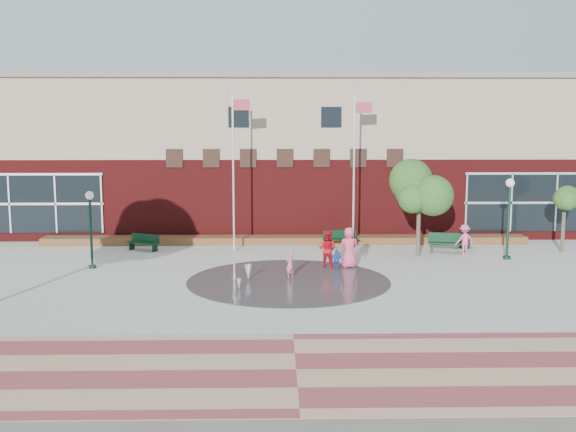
{
  "coord_description": "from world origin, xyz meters",
  "views": [
    {
      "loc": [
        -0.56,
        -24.18,
        6.57
      ],
      "look_at": [
        0.0,
        4.0,
        2.6
      ],
      "focal_mm": 42.0,
      "sensor_mm": 36.0,
      "label": 1
    }
  ],
  "objects_px": {
    "flagpole_right": "(355,162)",
    "bench_left": "(143,246)",
    "child_splash": "(290,265)",
    "flagpole_left": "(234,163)",
    "trash_can": "(465,239)"
  },
  "relations": [
    {
      "from": "bench_left",
      "to": "child_splash",
      "type": "relative_size",
      "value": 1.54
    },
    {
      "from": "trash_can",
      "to": "flagpole_right",
      "type": "bearing_deg",
      "value": 175.11
    },
    {
      "from": "bench_left",
      "to": "flagpole_right",
      "type": "bearing_deg",
      "value": 28.97
    },
    {
      "from": "flagpole_left",
      "to": "child_splash",
      "type": "height_order",
      "value": "flagpole_left"
    },
    {
      "from": "flagpole_left",
      "to": "flagpole_right",
      "type": "distance_m",
      "value": 6.26
    },
    {
      "from": "flagpole_right",
      "to": "child_splash",
      "type": "xyz_separation_m",
      "value": [
        -3.52,
        -6.92,
        -3.91
      ]
    },
    {
      "from": "flagpole_left",
      "to": "child_splash",
      "type": "distance_m",
      "value": 7.65
    },
    {
      "from": "bench_left",
      "to": "trash_can",
      "type": "relative_size",
      "value": 1.83
    },
    {
      "from": "flagpole_left",
      "to": "trash_can",
      "type": "distance_m",
      "value": 12.58
    },
    {
      "from": "flagpole_left",
      "to": "bench_left",
      "type": "distance_m",
      "value": 6.31
    },
    {
      "from": "flagpole_right",
      "to": "trash_can",
      "type": "xyz_separation_m",
      "value": [
        5.71,
        -0.49,
        -3.99
      ]
    },
    {
      "from": "flagpole_right",
      "to": "bench_left",
      "type": "height_order",
      "value": "flagpole_right"
    },
    {
      "from": "bench_left",
      "to": "flagpole_left",
      "type": "bearing_deg",
      "value": 23.07
    },
    {
      "from": "flagpole_right",
      "to": "bench_left",
      "type": "relative_size",
      "value": 4.62
    },
    {
      "from": "bench_left",
      "to": "child_splash",
      "type": "bearing_deg",
      "value": -14.96
    }
  ]
}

